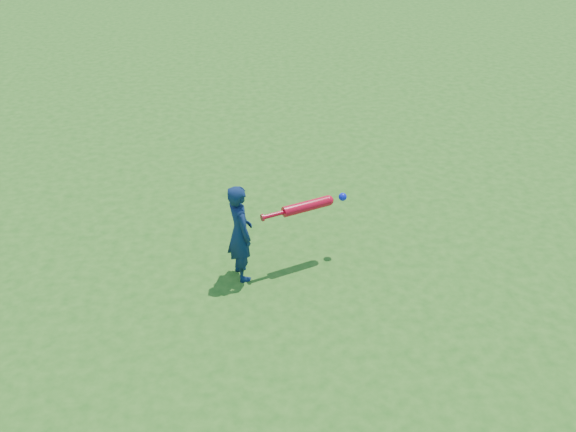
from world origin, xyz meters
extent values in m
plane|color=#276417|center=(0.00, 0.00, 0.00)|extent=(80.00, 80.00, 0.00)
imported|color=#0E2144|center=(-0.59, 0.21, 0.49)|extent=(0.34, 0.42, 0.98)
cylinder|color=red|center=(-0.38, 0.24, 0.63)|extent=(0.04, 0.07, 0.07)
cylinder|color=red|center=(-0.27, 0.28, 0.63)|extent=(0.23, 0.13, 0.04)
cylinder|color=red|center=(0.05, 0.42, 0.63)|extent=(0.48, 0.28, 0.10)
sphere|color=red|center=(0.27, 0.51, 0.63)|extent=(0.10, 0.10, 0.10)
sphere|color=#0D1ADE|center=(0.42, 0.57, 0.63)|extent=(0.08, 0.08, 0.08)
camera|label=1|loc=(-0.48, -4.80, 3.73)|focal=40.00mm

